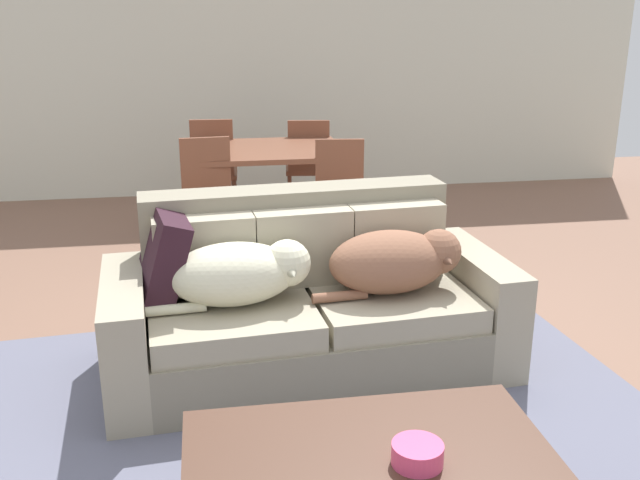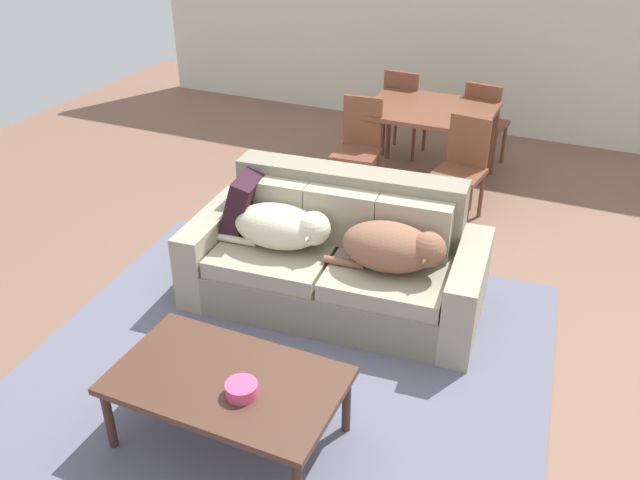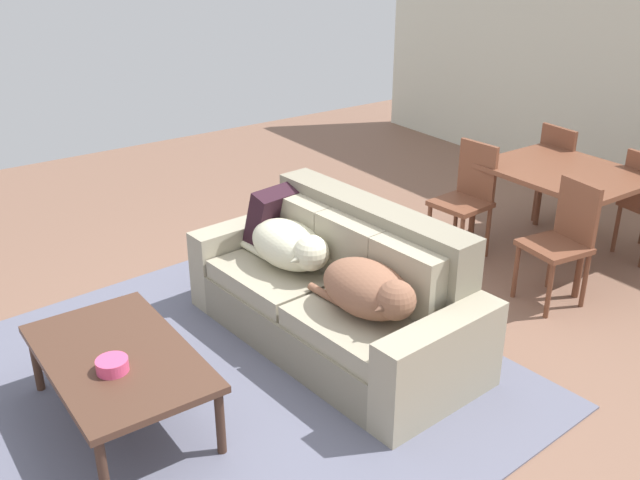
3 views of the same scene
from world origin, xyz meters
The scene contains 14 objects.
ground_plane centered at (0.00, 0.00, 0.00)m, with size 10.00×10.00×0.00m, color brown.
back_partition centered at (0.00, 4.00, 1.35)m, with size 8.00×0.12×2.70m, color silver.
area_rug centered at (-0.03, -0.82, 0.01)m, with size 3.20×3.16×0.01m, color slate.
couch centered at (-0.03, 0.10, 0.34)m, with size 2.12×1.08×0.91m.
dog_on_left_cushion centered at (-0.38, -0.05, 0.59)m, with size 0.80×0.43×0.31m.
dog_on_right_cushion centered at (0.41, -0.01, 0.60)m, with size 0.79×0.45×0.32m.
throw_pillow_by_left_arm centered at (-0.76, 0.09, 0.64)m, with size 0.14×0.46×0.46m, color black.
coffee_table centered at (-0.04, -1.39, 0.40)m, with size 1.21×0.72×0.44m.
bowl_on_coffee_table centered at (0.10, -1.46, 0.47)m, with size 0.17×0.17×0.07m, color #EA4C7F.
dining_table centered at (-0.02, 2.31, 0.69)m, with size 1.17×0.95×0.76m.
dining_chair_near_left centered at (-0.51, 1.75, 0.52)m, with size 0.43×0.43×0.94m.
dining_chair_near_right centered at (0.45, 1.72, 0.50)m, with size 0.45×0.45×0.90m.
dining_chair_far_left centered at (-0.45, 2.87, 0.50)m, with size 0.42×0.42×0.93m.
dining_chair_far_right centered at (0.39, 2.88, 0.50)m, with size 0.45×0.45×0.90m.
Camera 2 is at (1.50, -3.65, 2.82)m, focal length 37.80 mm.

